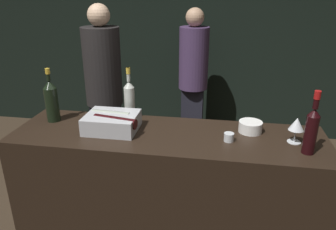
{
  "coord_description": "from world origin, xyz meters",
  "views": [
    {
      "loc": [
        0.32,
        -1.59,
        1.94
      ],
      "look_at": [
        0.0,
        0.32,
        1.17
      ],
      "focal_mm": 35.0,
      "sensor_mm": 36.0,
      "label": 1
    }
  ],
  "objects_px": {
    "bowl_white": "(250,126)",
    "red_wine_bottle_tall": "(312,128)",
    "wine_glass": "(297,125)",
    "champagne_bottle": "(51,100)",
    "candle_votive": "(229,137)",
    "ice_bin_with_bottles": "(112,122)",
    "person_blond_tee": "(193,74)",
    "rose_wine_bottle": "(129,98)",
    "person_in_hoodie": "(104,87)"
  },
  "relations": [
    {
      "from": "bowl_white",
      "to": "red_wine_bottle_tall",
      "type": "xyz_separation_m",
      "value": [
        0.31,
        -0.24,
        0.12
      ]
    },
    {
      "from": "wine_glass",
      "to": "champagne_bottle",
      "type": "xyz_separation_m",
      "value": [
        -1.61,
        0.08,
        0.04
      ]
    },
    {
      "from": "wine_glass",
      "to": "candle_votive",
      "type": "relative_size",
      "value": 2.59
    },
    {
      "from": "ice_bin_with_bottles",
      "to": "red_wine_bottle_tall",
      "type": "distance_m",
      "value": 1.21
    },
    {
      "from": "ice_bin_with_bottles",
      "to": "bowl_white",
      "type": "height_order",
      "value": "ice_bin_with_bottles"
    },
    {
      "from": "person_blond_tee",
      "to": "wine_glass",
      "type": "bearing_deg",
      "value": -105.46
    },
    {
      "from": "person_blond_tee",
      "to": "ice_bin_with_bottles",
      "type": "bearing_deg",
      "value": -138.67
    },
    {
      "from": "ice_bin_with_bottles",
      "to": "rose_wine_bottle",
      "type": "height_order",
      "value": "rose_wine_bottle"
    },
    {
      "from": "champagne_bottle",
      "to": "red_wine_bottle_tall",
      "type": "height_order",
      "value": "champagne_bottle"
    },
    {
      "from": "rose_wine_bottle",
      "to": "ice_bin_with_bottles",
      "type": "bearing_deg",
      "value": -103.99
    },
    {
      "from": "red_wine_bottle_tall",
      "to": "person_blond_tee",
      "type": "xyz_separation_m",
      "value": [
        -0.84,
        2.03,
        -0.25
      ]
    },
    {
      "from": "candle_votive",
      "to": "person_blond_tee",
      "type": "height_order",
      "value": "person_blond_tee"
    },
    {
      "from": "wine_glass",
      "to": "red_wine_bottle_tall",
      "type": "distance_m",
      "value": 0.14
    },
    {
      "from": "bowl_white",
      "to": "candle_votive",
      "type": "relative_size",
      "value": 2.45
    },
    {
      "from": "champagne_bottle",
      "to": "person_in_hoodie",
      "type": "bearing_deg",
      "value": 89.92
    },
    {
      "from": "bowl_white",
      "to": "ice_bin_with_bottles",
      "type": "bearing_deg",
      "value": -172.41
    },
    {
      "from": "rose_wine_bottle",
      "to": "candle_votive",
      "type": "bearing_deg",
      "value": -21.02
    },
    {
      "from": "candle_votive",
      "to": "champagne_bottle",
      "type": "height_order",
      "value": "champagne_bottle"
    },
    {
      "from": "red_wine_bottle_tall",
      "to": "bowl_white",
      "type": "bearing_deg",
      "value": 141.99
    },
    {
      "from": "candle_votive",
      "to": "champagne_bottle",
      "type": "xyz_separation_m",
      "value": [
        -1.22,
        0.13,
        0.13
      ]
    },
    {
      "from": "wine_glass",
      "to": "champagne_bottle",
      "type": "distance_m",
      "value": 1.61
    },
    {
      "from": "rose_wine_bottle",
      "to": "champagne_bottle",
      "type": "height_order",
      "value": "champagne_bottle"
    },
    {
      "from": "bowl_white",
      "to": "wine_glass",
      "type": "bearing_deg",
      "value": -23.52
    },
    {
      "from": "rose_wine_bottle",
      "to": "champagne_bottle",
      "type": "relative_size",
      "value": 0.98
    },
    {
      "from": "ice_bin_with_bottles",
      "to": "bowl_white",
      "type": "xyz_separation_m",
      "value": [
        0.89,
        0.12,
        -0.02
      ]
    },
    {
      "from": "person_in_hoodie",
      "to": "ice_bin_with_bottles",
      "type": "bearing_deg",
      "value": 18.9
    },
    {
      "from": "wine_glass",
      "to": "candle_votive",
      "type": "xyz_separation_m",
      "value": [
        -0.39,
        -0.05,
        -0.09
      ]
    },
    {
      "from": "candle_votive",
      "to": "person_blond_tee",
      "type": "distance_m",
      "value": 1.99
    },
    {
      "from": "wine_glass",
      "to": "red_wine_bottle_tall",
      "type": "relative_size",
      "value": 0.43
    },
    {
      "from": "red_wine_bottle_tall",
      "to": "person_in_hoodie",
      "type": "relative_size",
      "value": 0.21
    },
    {
      "from": "ice_bin_with_bottles",
      "to": "person_in_hoodie",
      "type": "xyz_separation_m",
      "value": [
        -0.46,
        1.09,
        -0.11
      ]
    },
    {
      "from": "bowl_white",
      "to": "red_wine_bottle_tall",
      "type": "relative_size",
      "value": 0.41
    },
    {
      "from": "bowl_white",
      "to": "person_blond_tee",
      "type": "bearing_deg",
      "value": 106.69
    },
    {
      "from": "ice_bin_with_bottles",
      "to": "red_wine_bottle_tall",
      "type": "xyz_separation_m",
      "value": [
        1.2,
        -0.12,
        0.09
      ]
    },
    {
      "from": "candle_votive",
      "to": "red_wine_bottle_tall",
      "type": "bearing_deg",
      "value": -9.97
    },
    {
      "from": "wine_glass",
      "to": "candle_votive",
      "type": "height_order",
      "value": "wine_glass"
    },
    {
      "from": "person_blond_tee",
      "to": "red_wine_bottle_tall",
      "type": "bearing_deg",
      "value": -105.53
    },
    {
      "from": "bowl_white",
      "to": "rose_wine_bottle",
      "type": "xyz_separation_m",
      "value": [
        -0.84,
        0.11,
        0.11
      ]
    },
    {
      "from": "wine_glass",
      "to": "person_in_hoodie",
      "type": "height_order",
      "value": "person_in_hoodie"
    },
    {
      "from": "champagne_bottle",
      "to": "candle_votive",
      "type": "bearing_deg",
      "value": -6.01
    },
    {
      "from": "ice_bin_with_bottles",
      "to": "wine_glass",
      "type": "height_order",
      "value": "wine_glass"
    },
    {
      "from": "rose_wine_bottle",
      "to": "red_wine_bottle_tall",
      "type": "distance_m",
      "value": 1.19
    },
    {
      "from": "candle_votive",
      "to": "wine_glass",
      "type": "bearing_deg",
      "value": 7.26
    },
    {
      "from": "ice_bin_with_bottles",
      "to": "red_wine_bottle_tall",
      "type": "height_order",
      "value": "red_wine_bottle_tall"
    },
    {
      "from": "ice_bin_with_bottles",
      "to": "candle_votive",
      "type": "height_order",
      "value": "ice_bin_with_bottles"
    },
    {
      "from": "ice_bin_with_bottles",
      "to": "person_in_hoodie",
      "type": "height_order",
      "value": "person_in_hoodie"
    },
    {
      "from": "bowl_white",
      "to": "person_in_hoodie",
      "type": "distance_m",
      "value": 1.67
    },
    {
      "from": "red_wine_bottle_tall",
      "to": "candle_votive",
      "type": "bearing_deg",
      "value": 170.03
    },
    {
      "from": "champagne_bottle",
      "to": "person_blond_tee",
      "type": "distance_m",
      "value": 2.01
    },
    {
      "from": "ice_bin_with_bottles",
      "to": "person_in_hoodie",
      "type": "bearing_deg",
      "value": 112.75
    }
  ]
}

